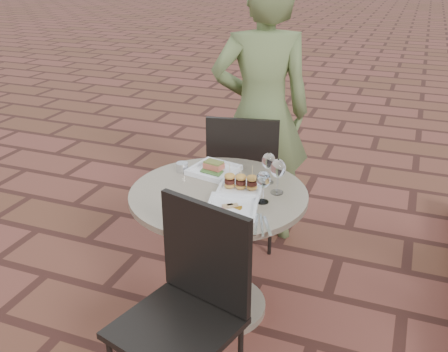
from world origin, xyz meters
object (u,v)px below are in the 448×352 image
(chair_near, at_px, (190,296))
(plate_salmon, at_px, (214,169))
(chair_far, at_px, (244,171))
(diner, at_px, (261,114))
(plate_tuna, at_px, (232,207))
(plate_sliders, at_px, (241,185))
(cafe_table, at_px, (219,233))

(chair_near, xyz_separation_m, plate_salmon, (-0.23, 0.81, 0.20))
(chair_far, height_order, diner, diner)
(chair_near, distance_m, diner, 1.51)
(chair_far, bearing_deg, plate_tuna, 93.20)
(chair_far, bearing_deg, diner, -117.85)
(plate_sliders, bearing_deg, chair_near, -88.89)
(plate_sliders, distance_m, plate_tuna, 0.21)
(chair_far, bearing_deg, chair_near, 87.25)
(chair_far, distance_m, diner, 0.38)
(chair_near, distance_m, plate_salmon, 0.87)
(cafe_table, height_order, diner, diner)
(chair_far, distance_m, chair_near, 1.30)
(plate_salmon, bearing_deg, plate_sliders, -36.95)
(cafe_table, bearing_deg, plate_tuna, -49.71)
(cafe_table, relative_size, chair_near, 0.97)
(cafe_table, height_order, chair_far, chair_far)
(plate_tuna, bearing_deg, chair_far, 105.30)
(diner, relative_size, plate_sliders, 6.97)
(cafe_table, relative_size, plate_salmon, 3.30)
(chair_far, relative_size, diner, 0.53)
(cafe_table, bearing_deg, plate_salmon, 118.07)
(cafe_table, height_order, plate_sliders, plate_sliders)
(diner, bearing_deg, chair_far, 49.63)
(diner, relative_size, plate_tuna, 6.31)
(plate_sliders, bearing_deg, plate_salmon, 143.05)
(plate_salmon, xyz_separation_m, plate_sliders, (0.21, -0.16, 0.01))
(plate_salmon, relative_size, plate_sliders, 1.08)
(cafe_table, xyz_separation_m, plate_sliders, (0.10, 0.05, 0.28))
(diner, xyz_separation_m, plate_tuna, (0.18, -1.02, -0.13))
(chair_far, distance_m, plate_salmon, 0.51)
(diner, bearing_deg, plate_tuna, 75.30)
(cafe_table, distance_m, chair_far, 0.69)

